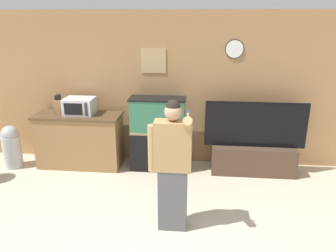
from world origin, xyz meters
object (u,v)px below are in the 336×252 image
counter_island (80,140)px  aquarium_on_stand (158,134)px  trash_bin (12,146)px  microwave (80,106)px  tv_on_stand (253,152)px  knife_block (58,106)px  person_standing (172,165)px

counter_island → aquarium_on_stand: aquarium_on_stand is taller
counter_island → trash_bin: (-1.15, -0.18, -0.08)m
microwave → tv_on_stand: (2.91, -0.05, -0.70)m
counter_island → knife_block: (-0.32, -0.00, 0.59)m
counter_island → microwave: size_ratio=2.95×
knife_block → aquarium_on_stand: bearing=0.3°
counter_island → microwave: 0.60m
aquarium_on_stand → trash_bin: bearing=-175.7°
counter_island → aquarium_on_stand: 1.37m
trash_bin → knife_block: bearing=12.4°
aquarium_on_stand → tv_on_stand: bearing=-0.5°
counter_island → microwave: microwave is taller
aquarium_on_stand → trash_bin: (-2.51, -0.19, -0.24)m
counter_island → tv_on_stand: (2.95, -0.01, -0.10)m
microwave → tv_on_stand: tv_on_stand is taller
tv_on_stand → trash_bin: (-4.09, -0.18, 0.02)m
microwave → person_standing: person_standing is taller
counter_island → person_standing: (1.74, -1.63, 0.38)m
person_standing → trash_bin: (-2.89, 1.45, -0.47)m
aquarium_on_stand → trash_bin: size_ratio=1.67×
knife_block → person_standing: (2.06, -1.63, -0.21)m
tv_on_stand → trash_bin: 4.10m
knife_block → trash_bin: bearing=-167.6°
counter_island → knife_block: bearing=-179.5°
counter_island → knife_block: 0.68m
tv_on_stand → person_standing: (-1.21, -1.62, 0.49)m
knife_block → tv_on_stand: bearing=-0.1°
counter_island → trash_bin: 1.17m
aquarium_on_stand → knife_block: bearing=-179.7°
microwave → person_standing: bearing=-44.4°
microwave → knife_block: size_ratio=1.44×
knife_block → tv_on_stand: (3.27, -0.01, -0.70)m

